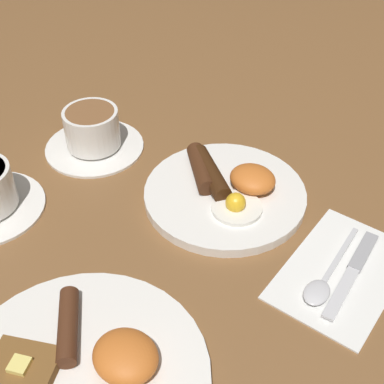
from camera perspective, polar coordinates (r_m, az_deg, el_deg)
name	(u,v)px	position (r m, az deg, el deg)	size (l,w,h in m)	color
ground_plane	(225,198)	(0.79, 3.50, -0.69)	(3.00, 3.00, 0.00)	brown
breakfast_plate_near	(226,190)	(0.79, 3.64, 0.18)	(0.24, 0.24, 0.05)	white
breakfast_plate_far	(82,375)	(0.61, -11.67, -18.57)	(0.28, 0.28, 0.05)	white
teacup_near	(92,133)	(0.89, -10.58, 6.20)	(0.16, 0.16, 0.07)	white
napkin	(342,271)	(0.72, 15.71, -8.16)	(0.13, 0.20, 0.01)	white
knife	(354,269)	(0.72, 16.90, -7.83)	(0.03, 0.16, 0.01)	silver
spoon	(322,283)	(0.69, 13.75, -9.43)	(0.03, 0.15, 0.01)	silver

